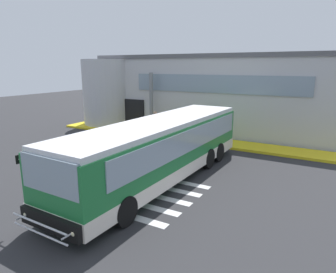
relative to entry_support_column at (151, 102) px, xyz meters
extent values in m
cube|color=#2B2B2D|center=(3.70, -5.40, -2.34)|extent=(80.00, 90.00, 0.02)
cube|color=silver|center=(5.70, -11.40, -2.33)|extent=(4.40, 0.36, 0.01)
cube|color=silver|center=(5.70, -10.50, -2.33)|extent=(4.40, 0.36, 0.01)
cube|color=silver|center=(5.70, -9.60, -2.33)|extent=(4.40, 0.36, 0.01)
cube|color=silver|center=(5.70, -8.70, -2.33)|extent=(4.40, 0.36, 0.01)
cube|color=silver|center=(5.70, -7.80, -2.33)|extent=(4.40, 0.36, 0.01)
cube|color=#B7B7BC|center=(3.70, 6.60, 0.42)|extent=(18.31, 12.00, 5.52)
cube|color=#56565B|center=(3.70, 6.60, 3.33)|extent=(18.51, 12.20, 0.30)
cylinder|color=#B7B7BC|center=(-4.96, 1.10, 0.42)|extent=(4.40, 4.40, 5.52)
cube|color=black|center=(-1.96, 0.55, -1.13)|extent=(1.80, 0.16, 2.40)
cube|color=gray|center=(4.70, 0.56, 1.47)|extent=(12.31, 0.10, 1.20)
cube|color=yellow|center=(3.70, -0.60, -2.26)|extent=(22.31, 2.00, 0.15)
cylinder|color=slate|center=(0.00, 0.00, 0.00)|extent=(0.28, 0.28, 4.37)
cube|color=#1E7238|center=(5.60, -7.98, -0.91)|extent=(2.84, 11.61, 2.15)
cube|color=silver|center=(5.60, -7.98, -1.71)|extent=(2.88, 11.65, 0.55)
cube|color=silver|center=(5.60, -7.98, 0.27)|extent=(2.73, 11.41, 0.20)
cube|color=#8C9EAD|center=(5.46, -13.70, -0.31)|extent=(2.35, 0.18, 1.05)
cube|color=#8C9EAD|center=(6.91, -7.71, -0.41)|extent=(0.30, 10.34, 0.95)
cube|color=#8C9EAD|center=(4.32, -7.64, -0.41)|extent=(0.30, 10.34, 0.95)
cube|color=black|center=(5.46, -13.70, 0.05)|extent=(2.15, 0.15, 0.28)
cube|color=black|center=(5.46, -13.83, -1.70)|extent=(2.45, 0.26, 0.52)
sphere|color=beige|center=(6.48, -13.89, -1.68)|extent=(0.18, 0.18, 0.18)
sphere|color=beige|center=(4.43, -13.84, -1.68)|extent=(0.18, 0.18, 0.18)
cylinder|color=#B7B7BF|center=(3.97, -13.46, -0.16)|extent=(0.40, 0.06, 0.05)
cube|color=black|center=(3.77, -13.45, -0.16)|extent=(0.05, 0.20, 0.28)
cylinder|color=black|center=(6.68, -11.98, -1.83)|extent=(0.32, 1.01, 1.00)
cylinder|color=black|center=(4.33, -11.92, -1.83)|extent=(0.32, 1.01, 1.00)
cylinder|color=black|center=(6.84, -5.43, -1.83)|extent=(0.32, 1.01, 1.00)
cylinder|color=black|center=(4.49, -5.37, -1.83)|extent=(0.32, 1.01, 1.00)
cylinder|color=black|center=(6.88, -4.13, -1.83)|extent=(0.32, 1.01, 1.00)
cylinder|color=black|center=(4.53, -4.07, -1.83)|extent=(0.32, 1.01, 1.00)
cylinder|color=#B7B7BF|center=(5.45, -14.20, -1.83)|extent=(2.25, 0.12, 0.06)
cylinder|color=#B7B7BF|center=(5.45, -14.20, -1.53)|extent=(2.25, 0.12, 0.06)
cylinder|color=#B7B7BF|center=(6.43, -14.02, -1.68)|extent=(0.06, 0.50, 0.05)
cylinder|color=#B7B7BF|center=(4.48, -13.97, -1.68)|extent=(0.06, 0.50, 0.05)
cylinder|color=#4C4233|center=(0.88, -0.81, -1.76)|extent=(0.15, 0.15, 0.85)
cylinder|color=#4C4233|center=(0.72, -0.68, -1.76)|extent=(0.15, 0.15, 0.85)
cube|color=#4C4751|center=(0.80, -0.75, -1.04)|extent=(0.43, 0.41, 0.58)
sphere|color=tan|center=(0.80, -0.75, -0.62)|extent=(0.23, 0.23, 0.23)
cylinder|color=#4C4751|center=(1.00, -0.90, -1.09)|extent=(0.09, 0.09, 0.55)
cylinder|color=#4C4751|center=(0.60, -0.59, -1.09)|extent=(0.09, 0.09, 0.55)
cylinder|color=#2D2D33|center=(2.04, -1.05, -1.76)|extent=(0.15, 0.15, 0.85)
cylinder|color=#2D2D33|center=(1.92, -1.21, -1.76)|extent=(0.15, 0.15, 0.85)
cube|color=#2659A5|center=(1.98, -1.13, -1.04)|extent=(0.40, 0.44, 0.58)
sphere|color=tan|center=(1.98, -1.13, -0.62)|extent=(0.23, 0.23, 0.23)
cylinder|color=#2659A5|center=(2.13, -0.93, -1.09)|extent=(0.09, 0.09, 0.55)
cylinder|color=#2659A5|center=(1.83, -1.33, -1.09)|extent=(0.09, 0.09, 0.55)
cube|color=maroon|center=(1.84, -1.03, -1.06)|extent=(0.32, 0.35, 0.44)
camera|label=1|loc=(12.25, -18.96, 2.67)|focal=32.38mm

